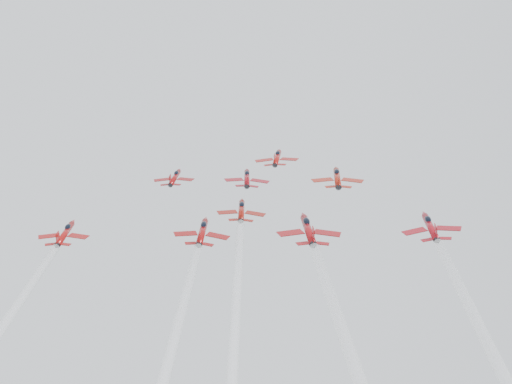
{
  "coord_description": "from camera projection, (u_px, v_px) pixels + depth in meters",
  "views": [
    {
      "loc": [
        6.61,
        -113.6,
        135.84
      ],
      "look_at": [
        0.0,
        2.0,
        168.24
      ],
      "focal_mm": 45.0,
      "sensor_mm": 36.0,
      "label": 1
    }
  ],
  "objects": [
    {
      "name": "jet_lead",
      "position": [
        277.0,
        157.0,
        142.53
      ],
      "size": [
        9.75,
        12.12,
        8.89
      ],
      "rotation": [
        0.62,
        0.01,
        -0.08
      ],
      "color": "#A7130F"
    },
    {
      "name": "jet_row2_left",
      "position": [
        175.0,
        177.0,
        131.59
      ],
      "size": [
        8.42,
        10.46,
        7.67
      ],
      "rotation": [
        0.62,
        0.01,
        -0.03
      ],
      "color": "maroon"
    },
    {
      "name": "jet_row2_center",
      "position": [
        247.0,
        178.0,
        129.65
      ],
      "size": [
        9.15,
        11.38,
        8.34
      ],
      "rotation": [
        0.62,
        0.04,
        0.1
      ],
      "color": "maroon"
    },
    {
      "name": "jet_row2_right",
      "position": [
        337.0,
        177.0,
        128.06
      ],
      "size": [
        10.38,
        12.9,
        9.46
      ],
      "rotation": [
        0.62,
        0.03,
        -0.01
      ],
      "color": "#AC1F10"
    },
    {
      "name": "jet_center",
      "position": [
        217.0,
        343.0,
        73.56
      ],
      "size": [
        8.6,
        76.96,
        54.98
      ],
      "rotation": [
        0.62,
        0.05,
        0.09
      ],
      "color": "maroon"
    }
  ]
}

